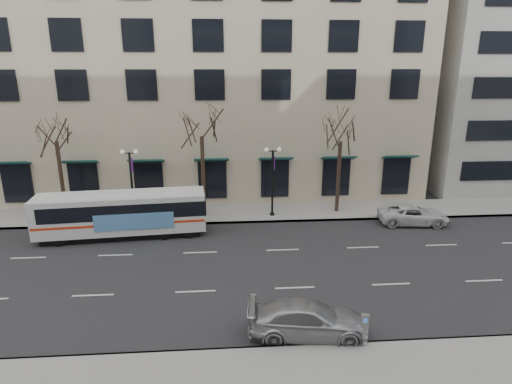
{
  "coord_description": "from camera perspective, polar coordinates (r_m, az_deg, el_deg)",
  "views": [
    {
      "loc": [
        1.61,
        -21.42,
        10.88
      ],
      "look_at": [
        3.3,
        1.39,
        4.0
      ],
      "focal_mm": 30.0,
      "sensor_mm": 36.0,
      "label": 1
    }
  ],
  "objects": [
    {
      "name": "ground",
      "position": [
        24.08,
        -7.73,
        -10.29
      ],
      "size": [
        160.0,
        160.0,
        0.0
      ],
      "primitive_type": "plane",
      "color": "black",
      "rests_on": "ground"
    },
    {
      "name": "city_bus",
      "position": [
        29.06,
        -17.32,
        -2.7
      ],
      "size": [
        10.91,
        3.31,
        2.91
      ],
      "rotation": [
        0.0,
        0.0,
        0.09
      ],
      "color": "silver",
      "rests_on": "ground"
    },
    {
      "name": "sidewalk_far",
      "position": [
        32.46,
        2.0,
        -2.72
      ],
      "size": [
        80.0,
        4.0,
        0.15
      ],
      "primitive_type": "cube",
      "color": "gray",
      "rests_on": "ground"
    },
    {
      "name": "lamp_post_left",
      "position": [
        31.37,
        -16.24,
        1.4
      ],
      "size": [
        1.22,
        0.45,
        5.21
      ],
      "color": "black",
      "rests_on": "ground"
    },
    {
      "name": "building_hotel",
      "position": [
        42.59,
        -9.57,
        18.02
      ],
      "size": [
        40.0,
        20.0,
        24.0
      ],
      "primitive_type": "cube",
      "color": "#C2B294",
      "rests_on": "ground"
    },
    {
      "name": "white_pickup",
      "position": [
        32.15,
        20.22,
        -2.86
      ],
      "size": [
        5.02,
        2.73,
        1.33
      ],
      "primitive_type": "imported",
      "rotation": [
        0.0,
        0.0,
        1.46
      ],
      "color": "silver",
      "rests_on": "ground"
    },
    {
      "name": "silver_car",
      "position": [
        18.59,
        6.94,
        -16.51
      ],
      "size": [
        5.17,
        2.51,
        1.45
      ],
      "primitive_type": "imported",
      "rotation": [
        0.0,
        0.0,
        1.47
      ],
      "color": "#B1B3B9",
      "rests_on": "ground"
    },
    {
      "name": "tree_far_mid",
      "position": [
        30.52,
        -7.32,
        9.12
      ],
      "size": [
        3.6,
        3.6,
        8.55
      ],
      "color": "black",
      "rests_on": "ground"
    },
    {
      "name": "tree_far_left",
      "position": [
        32.64,
        -25.28,
        7.8
      ],
      "size": [
        3.6,
        3.6,
        8.34
      ],
      "color": "black",
      "rests_on": "ground"
    },
    {
      "name": "lamp_post_right",
      "position": [
        30.85,
        2.23,
        1.82
      ],
      "size": [
        1.22,
        0.45,
        5.21
      ],
      "color": "black",
      "rests_on": "ground"
    },
    {
      "name": "pay_station",
      "position": [
        17.94,
        14.3,
        -16.63
      ],
      "size": [
        0.34,
        0.26,
        1.41
      ],
      "rotation": [
        0.0,
        0.0,
        -0.24
      ],
      "color": "slate",
      "rests_on": "sidewalk_near"
    },
    {
      "name": "tree_far_right",
      "position": [
        31.68,
        11.29,
        8.33
      ],
      "size": [
        3.6,
        3.6,
        8.06
      ],
      "color": "black",
      "rests_on": "ground"
    }
  ]
}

